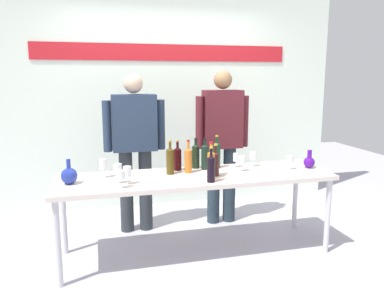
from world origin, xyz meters
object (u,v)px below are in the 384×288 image
wine_bottle_7 (170,160)px  wine_bottle_3 (217,154)px  presenter_right (222,137)px  wine_bottle_1 (211,163)px  wine_glass_left_2 (121,175)px  presenter_left (135,142)px  wine_glass_right_1 (236,158)px  wine_glass_right_0 (290,160)px  wine_bottle_4 (215,162)px  decanter_blue_left (69,175)px  wine_bottle_8 (188,159)px  decanter_blue_right (309,162)px  display_table (196,181)px  wine_glass_left_1 (127,172)px  wine_glass_right_3 (253,156)px  wine_glass_left_3 (103,164)px  wine_bottle_0 (196,155)px  wine_glass_left_0 (118,169)px  wine_bottle_2 (211,168)px  wine_bottle_5 (178,158)px  wine_bottle_6 (205,156)px  wine_glass_right_2 (242,160)px

wine_bottle_7 → wine_bottle_3: bearing=13.5°
presenter_right → wine_bottle_1: 0.91m
wine_bottle_3 → wine_glass_left_2: 1.06m
presenter_left → wine_glass_right_1: size_ratio=11.68×
wine_glass_right_0 → wine_bottle_4: bearing=-176.6°
decanter_blue_left → wine_bottle_8: wine_bottle_8 is taller
decanter_blue_right → display_table: bearing=179.7°
display_table → wine_glass_left_1: size_ratio=16.36×
presenter_right → wine_bottle_4: size_ratio=5.81×
wine_glass_right_0 → wine_glass_right_3: bearing=146.7°
wine_glass_left_1 → wine_glass_right_1: bearing=17.0°
wine_glass_left_3 → wine_glass_right_3: size_ratio=1.13×
wine_bottle_0 → wine_glass_left_0: size_ratio=1.76×
decanter_blue_left → wine_glass_left_0: (0.40, -0.08, 0.05)m
presenter_right → wine_bottle_2: bearing=-114.1°
wine_bottle_1 → wine_bottle_5: size_ratio=1.11×
display_table → presenter_right: 0.88m
wine_bottle_1 → wine_glass_left_3: bearing=164.0°
wine_glass_left_3 → wine_bottle_4: bearing=-10.3°
display_table → wine_bottle_8: 0.22m
display_table → wine_bottle_6: bearing=54.3°
wine_bottle_7 → wine_bottle_8: size_ratio=1.02×
presenter_right → display_table: bearing=-125.1°
wine_bottle_8 → wine_glass_right_1: wine_bottle_8 is taller
wine_bottle_2 → wine_bottle_7: (-0.29, 0.35, 0.01)m
presenter_right → wine_glass_right_1: size_ratio=11.93×
presenter_right → wine_glass_right_3: 0.53m
wine_bottle_2 → wine_glass_right_0: bearing=15.0°
wine_bottle_4 → wine_bottle_0: bearing=107.0°
wine_glass_left_2 → wine_glass_right_1: size_ratio=1.02×
wine_bottle_3 → wine_glass_right_0: 0.72m
wine_bottle_6 → wine_glass_right_2: 0.36m
display_table → wine_glass_right_3: size_ratio=16.70×
wine_glass_right_0 → presenter_left: bearing=154.0°
wine_bottle_1 → wine_glass_right_2: wine_bottle_1 is taller
display_table → wine_glass_left_0: (-0.71, -0.09, 0.18)m
wine_bottle_0 → wine_glass_left_2: size_ratio=2.04×
presenter_left → wine_glass_left_1: presenter_left is taller
wine_bottle_3 → wine_bottle_6: (-0.13, -0.02, -0.00)m
presenter_left → wine_bottle_8: 0.73m
wine_bottle_3 → wine_glass_left_1: bearing=-158.4°
wine_glass_left_1 → wine_glass_right_1: wine_glass_left_1 is taller
decanter_blue_right → wine_bottle_8: (-1.20, 0.12, 0.07)m
wine_bottle_8 → wine_glass_right_3: bearing=6.4°
wine_bottle_0 → wine_bottle_3: 0.21m
wine_glass_right_1 → wine_glass_left_2: bearing=-159.2°
wine_glass_right_1 → wine_glass_right_3: (0.18, -0.01, 0.01)m
wine_bottle_4 → wine_glass_left_0: 0.88m
wine_glass_left_3 → wine_glass_right_0: bearing=-4.4°
wine_bottle_5 → wine_bottle_4: bearing=-44.2°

